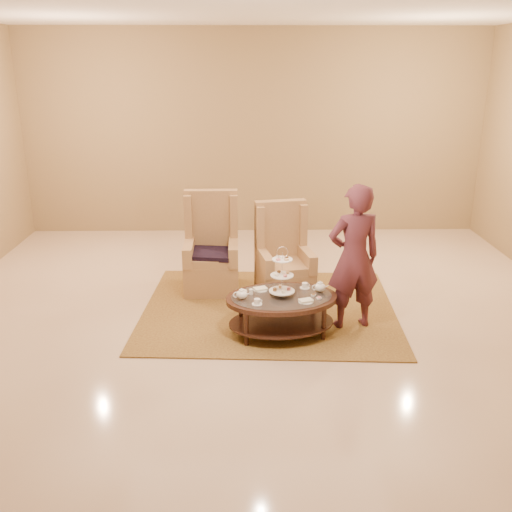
{
  "coord_description": "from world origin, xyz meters",
  "views": [
    {
      "loc": [
        -0.15,
        -6.05,
        2.95
      ],
      "look_at": [
        -0.03,
        0.2,
        0.8
      ],
      "focal_mm": 40.0,
      "sensor_mm": 36.0,
      "label": 1
    }
  ],
  "objects_px": {
    "tea_table": "(282,303)",
    "armchair_left": "(212,257)",
    "armchair_right": "(283,265)",
    "person": "(354,258)"
  },
  "relations": [
    {
      "from": "person",
      "to": "tea_table",
      "type": "bearing_deg",
      "value": 1.33
    },
    {
      "from": "armchair_right",
      "to": "person",
      "type": "bearing_deg",
      "value": -63.55
    },
    {
      "from": "tea_table",
      "to": "person",
      "type": "height_order",
      "value": "person"
    },
    {
      "from": "armchair_left",
      "to": "person",
      "type": "height_order",
      "value": "person"
    },
    {
      "from": "tea_table",
      "to": "person",
      "type": "xyz_separation_m",
      "value": [
        0.82,
        0.19,
        0.47
      ]
    },
    {
      "from": "tea_table",
      "to": "armchair_left",
      "type": "distance_m",
      "value": 1.66
    },
    {
      "from": "armchair_right",
      "to": "tea_table",
      "type": "bearing_deg",
      "value": -105.26
    },
    {
      "from": "armchair_left",
      "to": "armchair_right",
      "type": "height_order",
      "value": "armchair_left"
    },
    {
      "from": "armchair_right",
      "to": "armchair_left",
      "type": "bearing_deg",
      "value": 153.42
    },
    {
      "from": "armchair_left",
      "to": "armchair_right",
      "type": "distance_m",
      "value": 0.99
    }
  ]
}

